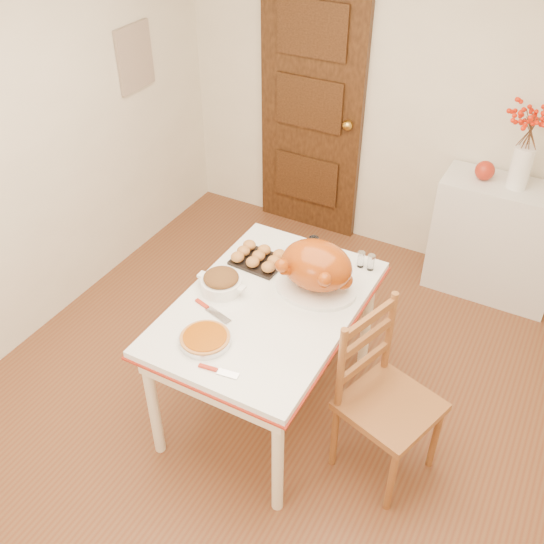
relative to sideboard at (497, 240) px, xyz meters
The scene contains 18 objects.
floor 2.04m from the sideboard, 116.48° to the right, with size 3.50×4.00×0.00m, color brown.
wall_back 1.22m from the sideboard, 166.06° to the left, with size 3.50×0.00×2.50m, color silver.
wall_left 3.28m from the sideboard, 145.98° to the right, with size 0.00×4.00×2.50m, color silver.
door_back 1.70m from the sideboard, behind, with size 0.85×0.06×2.06m, color black.
photo_board 2.88m from the sideboard, 167.50° to the right, with size 0.03×0.35×0.45m, color #B7AA90.
sideboard is the anchor object (origin of this frame).
kitchen_table 1.98m from the sideboard, 117.11° to the right, with size 0.92×1.34×0.80m, color white, non-canonical shape.
chair_oak 1.85m from the sideboard, 94.36° to the right, with size 0.45×0.45×1.01m, color brown, non-canonical shape.
berry_vase 0.75m from the sideboard, ahead, with size 0.31×0.31×0.60m, color white, non-canonical shape.
apple 0.54m from the sideboard, behind, with size 0.13×0.13×0.13m, color #9C2312.
turkey_platter 1.77m from the sideboard, 115.56° to the right, with size 0.47×0.37×0.29m, color #973A01, non-canonical shape.
pumpkin_pie 2.43m from the sideboard, 115.45° to the right, with size 0.26×0.26×0.05m, color #8F3E01.
stuffing_dish 2.18m from the sideboard, 123.58° to the right, with size 0.29×0.23×0.11m, color brown, non-canonical shape.
rolls_tray 1.89m from the sideboard, 127.60° to the right, with size 0.29×0.23×0.08m, color #C47A3C, non-canonical shape.
pie_server 2.49m from the sideboard, 110.60° to the right, with size 0.20×0.06×0.01m, color silver, non-canonical shape.
carving_knife 2.29m from the sideboard, 119.91° to the right, with size 0.26×0.06×0.01m, color silver, non-canonical shape.
drinking_glass 1.56m from the sideboard, 126.41° to the right, with size 0.06×0.06×0.10m, color white.
shaker_pair 1.40m from the sideboard, 114.76° to the right, with size 0.10×0.04×0.10m, color white, non-canonical shape.
Camera 1 is at (1.22, -2.22, 2.98)m, focal length 41.27 mm.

